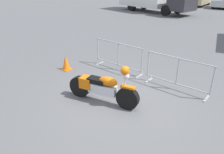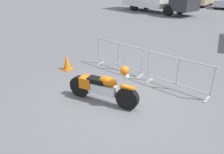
% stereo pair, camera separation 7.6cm
% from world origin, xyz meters
% --- Properties ---
extents(ground_plane, '(120.00, 120.00, 0.00)m').
position_xyz_m(ground_plane, '(0.00, 0.00, 0.00)').
color(ground_plane, '#5B5B5E').
extents(motorcycle, '(2.15, 0.74, 1.23)m').
position_xyz_m(motorcycle, '(-0.34, -0.30, 0.47)').
color(motorcycle, black).
rests_on(motorcycle, ground).
extents(crowd_barrier_near, '(2.20, 0.51, 1.07)m').
position_xyz_m(crowd_barrier_near, '(-1.55, 1.80, 0.55)').
color(crowd_barrier_near, '#9EA0A5').
rests_on(crowd_barrier_near, ground).
extents(crowd_barrier_far, '(2.20, 0.51, 1.07)m').
position_xyz_m(crowd_barrier_far, '(0.86, 1.80, 0.55)').
color(crowd_barrier_far, '#9EA0A5').
rests_on(crowd_barrier_far, ground).
extents(parked_car_silver, '(2.08, 4.26, 1.40)m').
position_xyz_m(parked_car_silver, '(-4.34, 23.17, 0.71)').
color(parked_car_silver, '#B7BABF').
rests_on(parked_car_silver, ground).
extents(traffic_cone, '(0.34, 0.34, 0.59)m').
position_xyz_m(traffic_cone, '(-3.05, 0.47, 0.29)').
color(traffic_cone, orange).
rests_on(traffic_cone, ground).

